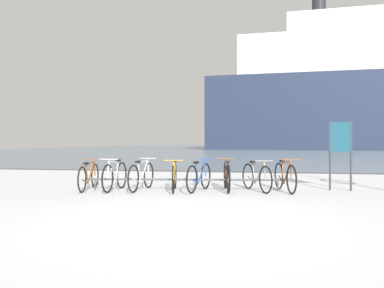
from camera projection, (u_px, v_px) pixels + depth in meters
The scene contains 12 objects.
ground at pixel (252, 150), 59.03m from camera, with size 80.00×132.00×0.08m.
bike_rack at pixel (185, 180), 9.79m from camera, with size 5.11×0.70×0.31m.
bicycle_0 at pixel (89, 176), 9.94m from camera, with size 0.46×1.73×0.76m.
bicycle_1 at pixel (115, 176), 9.80m from camera, with size 0.46×1.66×0.82m.
bicycle_2 at pixel (141, 176), 9.87m from camera, with size 0.46×1.73×0.81m.
bicycle_3 at pixel (174, 177), 9.70m from camera, with size 0.46×1.64×0.80m.
bicycle_4 at pixel (199, 177), 9.68m from camera, with size 0.51×1.61×0.80m.
bicycle_5 at pixel (227, 176), 9.74m from camera, with size 0.46×1.63×0.81m.
bicycle_6 at pixel (256, 177), 9.67m from camera, with size 0.78×1.51×0.79m.
bicycle_7 at pixel (285, 177), 9.60m from camera, with size 0.56×1.65×0.82m.
info_sign at pixel (340, 143), 9.80m from camera, with size 0.55×0.11×1.78m.
ferry_ship at pixel (366, 93), 60.00m from camera, with size 50.23×15.15×26.09m.
Camera 1 is at (1.07, -5.83, 1.24)m, focal length 36.32 mm.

